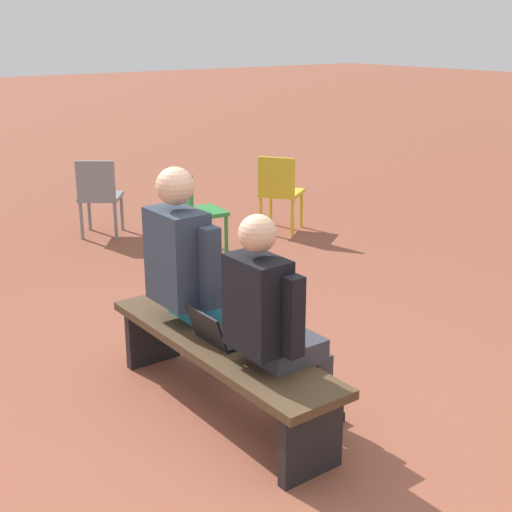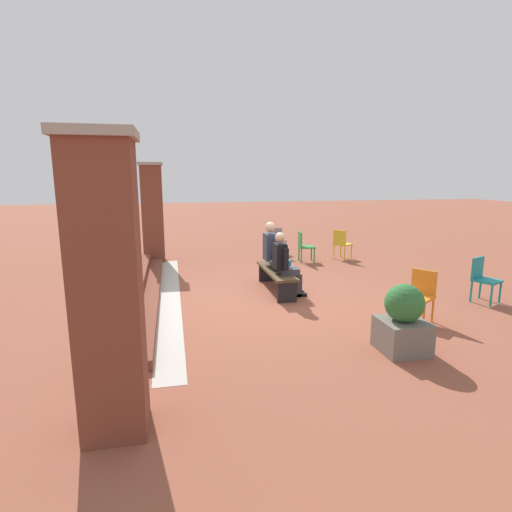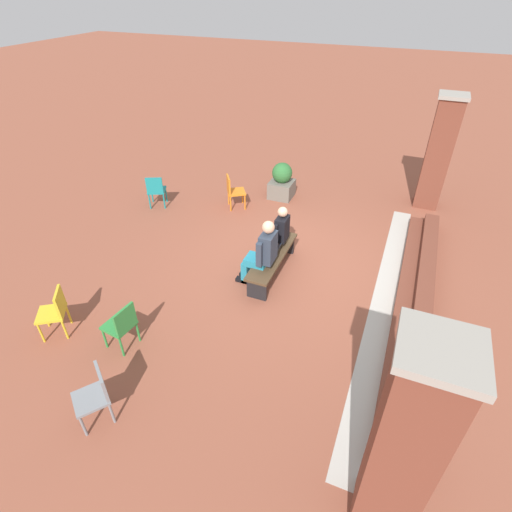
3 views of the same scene
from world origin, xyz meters
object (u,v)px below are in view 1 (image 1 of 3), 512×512
object	(u,v)px
bench	(220,355)
laptop	(219,333)
plastic_chair_far_right	(194,207)
person_adult	(194,273)
plastic_chair_near_bench_left	(99,193)
person_student	(273,321)
plastic_chair_far_left	(279,189)

from	to	relation	value
bench	laptop	distance (m)	0.15
laptop	plastic_chair_far_right	world-z (taller)	plastic_chair_far_right
person_adult	plastic_chair_near_bench_left	size ratio (longest dim) A/B	1.66
plastic_chair_near_bench_left	plastic_chair_far_right	distance (m)	1.23
laptop	person_adult	bearing A→B (deg)	-12.06
laptop	plastic_chair_near_bench_left	world-z (taller)	plastic_chair_near_bench_left
laptop	plastic_chair_far_right	xyz separation A→B (m)	(2.66, -1.50, -0.02)
bench	person_student	xyz separation A→B (m)	(-0.41, -0.06, 0.34)
plastic_chair_far_right	plastic_chair_far_left	xyz separation A→B (m)	(0.15, -1.18, 0.00)
person_adult	plastic_chair_near_bench_left	world-z (taller)	person_adult
person_student	plastic_chair_near_bench_left	bearing A→B (deg)	-12.93
person_adult	laptop	xyz separation A→B (m)	(-0.39, 0.08, -0.24)
person_student	plastic_chair_far_left	world-z (taller)	person_student
laptop	plastic_chair_near_bench_left	distance (m)	3.94
person_student	plastic_chair_far_left	bearing A→B (deg)	-39.23
bench	plastic_chair_near_bench_left	world-z (taller)	plastic_chair_near_bench_left
person_adult	plastic_chair_near_bench_left	xyz separation A→B (m)	(3.41, -0.95, -0.26)
person_student	bench	bearing A→B (deg)	8.88
bench	plastic_chair_far_left	size ratio (longest dim) A/B	2.14
plastic_chair_near_bench_left	laptop	bearing A→B (deg)	164.71
laptop	plastic_chair_far_left	bearing A→B (deg)	-43.76
bench	plastic_chair_near_bench_left	size ratio (longest dim) A/B	2.14
bench	laptop	xyz separation A→B (m)	(-0.01, 0.01, 0.15)
person_student	person_adult	size ratio (longest dim) A/B	0.92
bench	plastic_chair_far_left	world-z (taller)	plastic_chair_far_left
person_student	plastic_chair_far_left	distance (m)	4.13
plastic_chair_far_right	bench	bearing A→B (deg)	150.58
plastic_chair_far_right	plastic_chair_far_left	size ratio (longest dim) A/B	1.00
person_student	person_adult	world-z (taller)	person_adult
person_adult	person_student	bearing A→B (deg)	179.49
bench	plastic_chair_near_bench_left	xyz separation A→B (m)	(3.78, -1.03, 0.13)
person_adult	laptop	bearing A→B (deg)	167.94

